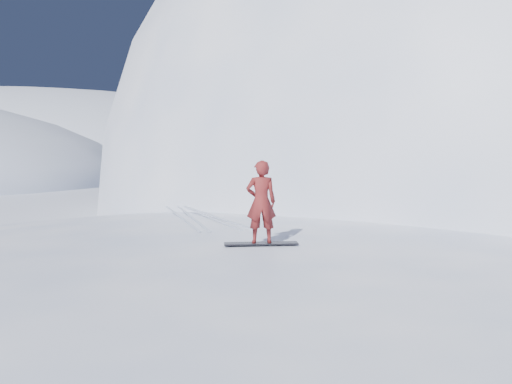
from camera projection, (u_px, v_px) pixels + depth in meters
ground at (254, 364)px, 10.58m from camera, size 400.00×400.00×0.00m
near_ridge at (278, 315)px, 13.67m from camera, size 36.00×28.00×4.80m
summit_peak at (497, 207)px, 38.83m from camera, size 60.00×56.00×56.00m
peak_shoulder at (376, 221)px, 31.52m from camera, size 28.00×24.00×18.00m
far_ridge_c at (29, 169)px, 114.89m from camera, size 140.00×90.00×36.00m
wind_bumps at (223, 329)px, 12.62m from camera, size 16.00×14.40×1.00m
snowboard at (261, 243)px, 11.32m from camera, size 1.69×0.36×0.03m
snowboarder at (261, 202)px, 11.24m from camera, size 0.69×0.47×1.87m
board_tracks at (198, 216)px, 15.87m from camera, size 2.74×5.91×0.04m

